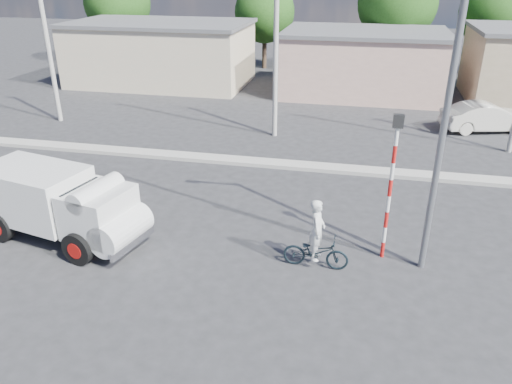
% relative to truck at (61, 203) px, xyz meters
% --- Properties ---
extents(ground_plane, '(120.00, 120.00, 0.00)m').
position_rel_truck_xyz_m(ground_plane, '(6.54, -0.45, -1.24)').
color(ground_plane, '#2A2A2C').
rests_on(ground_plane, ground).
extents(median, '(40.00, 0.80, 0.16)m').
position_rel_truck_xyz_m(median, '(6.54, 7.55, -1.16)').
color(median, '#99968E').
rests_on(median, ground).
extents(truck, '(5.70, 3.07, 2.23)m').
position_rel_truck_xyz_m(truck, '(0.00, 0.00, 0.00)').
color(truck, black).
rests_on(truck, ground).
extents(bicycle, '(1.87, 0.68, 0.98)m').
position_rel_truck_xyz_m(bicycle, '(7.85, 0.09, -0.75)').
color(bicycle, black).
rests_on(bicycle, ground).
extents(cyclist, '(0.45, 0.67, 1.82)m').
position_rel_truck_xyz_m(cyclist, '(7.85, 0.09, -0.33)').
color(cyclist, silver).
rests_on(cyclist, ground).
extents(car_cream, '(4.70, 2.75, 1.46)m').
position_rel_truck_xyz_m(car_cream, '(15.02, 14.61, -0.51)').
color(car_cream, beige).
rests_on(car_cream, ground).
extents(traffic_pole, '(0.28, 0.18, 4.36)m').
position_rel_truck_xyz_m(traffic_pole, '(9.74, 1.05, 1.36)').
color(traffic_pole, red).
rests_on(traffic_pole, ground).
extents(streetlight, '(2.34, 0.22, 9.00)m').
position_rel_truck_xyz_m(streetlight, '(10.68, 0.75, 3.72)').
color(streetlight, slate).
rests_on(streetlight, ground).
extents(building_row, '(37.80, 7.30, 4.44)m').
position_rel_truck_xyz_m(building_row, '(7.64, 21.55, 0.90)').
color(building_row, beige).
rests_on(building_row, ground).
extents(tree_row, '(34.13, 7.32, 8.10)m').
position_rel_truck_xyz_m(tree_row, '(4.28, 28.17, 3.59)').
color(tree_row, '#38281E').
rests_on(tree_row, ground).
extents(utility_poles, '(35.40, 0.24, 8.00)m').
position_rel_truck_xyz_m(utility_poles, '(9.79, 11.55, 2.83)').
color(utility_poles, '#99968E').
rests_on(utility_poles, ground).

